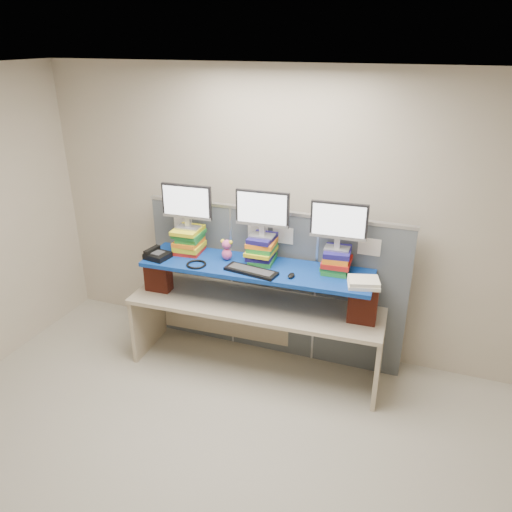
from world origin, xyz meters
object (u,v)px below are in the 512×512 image
at_px(monitor_left, 187,204).
at_px(monitor_right, 339,223).
at_px(desk, 256,315).
at_px(blue_board, 256,268).
at_px(desk_phone, 157,255).
at_px(monitor_center, 262,211).
at_px(keyboard, 251,271).

bearing_deg(monitor_left, monitor_right, 0.00).
distance_m(desk, monitor_right, 1.20).
xyz_separation_m(blue_board, desk_phone, (-0.93, -0.16, 0.05)).
bearing_deg(monitor_center, desk_phone, -166.51).
bearing_deg(monitor_center, blue_board, -99.96).
height_order(desk, desk_phone, desk_phone).
relative_size(blue_board, monitor_left, 4.30).
height_order(monitor_left, monitor_right, monitor_left).
relative_size(keyboard, desk_phone, 2.08).
distance_m(blue_board, monitor_left, 0.88).
distance_m(monitor_left, monitor_center, 0.73).
relative_size(desk, keyboard, 4.85).
distance_m(desk, desk_phone, 1.10).
bearing_deg(monitor_left, desk, -9.42).
xyz_separation_m(blue_board, monitor_center, (0.02, 0.12, 0.51)).
distance_m(blue_board, desk_phone, 0.95).
height_order(blue_board, desk_phone, desk_phone).
bearing_deg(monitor_right, monitor_center, -180.00).
height_order(monitor_left, keyboard, monitor_left).
bearing_deg(monitor_right, desk, -170.43).
bearing_deg(monitor_center, desk, -99.96).
relative_size(monitor_left, monitor_center, 1.00).
xyz_separation_m(blue_board, monitor_left, (-0.72, 0.09, 0.50)).
bearing_deg(keyboard, monitor_left, 171.46).
distance_m(blue_board, monitor_right, 0.85).
xyz_separation_m(keyboard, desk_phone, (-0.94, -0.02, 0.02)).
distance_m(desk, monitor_left, 1.24).
height_order(blue_board, monitor_center, monitor_center).
xyz_separation_m(monitor_left, desk_phone, (-0.22, -0.24, -0.45)).
distance_m(desk, blue_board, 0.50).
height_order(monitor_left, monitor_center, monitor_center).
relative_size(monitor_left, desk_phone, 2.05).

